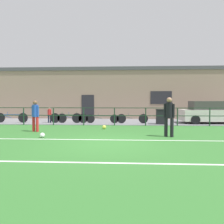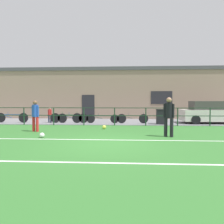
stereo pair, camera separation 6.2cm
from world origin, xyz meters
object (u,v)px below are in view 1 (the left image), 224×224
at_px(soccer_ball_spare, 42,135).
at_px(bicycle_parked_1, 66,118).
at_px(player_goalkeeper, 169,114).
at_px(parked_car_red, 212,113).
at_px(bicycle_parked_3, 102,119).
at_px(player_striker, 35,114).
at_px(bicycle_parked_2, 73,118).
at_px(soccer_ball_match, 104,127).
at_px(spectator_child, 49,114).
at_px(bicycle_parked_0, 12,118).
at_px(bicycle_parked_4, 132,118).
at_px(trash_bin_0, 161,117).

bearing_deg(soccer_ball_spare, bicycle_parked_1, 95.87).
distance_m(player_goalkeeper, parked_car_red, 7.33).
xyz_separation_m(parked_car_red, bicycle_parked_3, (-7.68, -0.45, -0.41)).
distance_m(player_striker, bicycle_parked_1, 4.37).
xyz_separation_m(soccer_ball_spare, bicycle_parked_3, (1.97, 6.14, 0.23)).
xyz_separation_m(player_striker, bicycle_parked_2, (0.90, 4.32, -0.54)).
relative_size(soccer_ball_match, soccer_ball_spare, 1.03).
xyz_separation_m(soccer_ball_match, soccer_ball_spare, (-2.39, -3.06, -0.00)).
height_order(soccer_ball_spare, spectator_child, spectator_child).
relative_size(soccer_ball_match, bicycle_parked_3, 0.10).
relative_size(parked_car_red, bicycle_parked_3, 1.88).
height_order(bicycle_parked_0, bicycle_parked_3, bicycle_parked_0).
bearing_deg(bicycle_parked_1, bicycle_parked_4, 0.00).
bearing_deg(soccer_ball_match, bicycle_parked_4, 61.48).
distance_m(player_goalkeeper, trash_bin_0, 5.19).
xyz_separation_m(player_goalkeeper, soccer_ball_spare, (-5.48, -0.56, -0.88)).
distance_m(spectator_child, bicycle_parked_4, 5.93).
relative_size(soccer_ball_match, bicycle_parked_2, 0.10).
distance_m(parked_car_red, bicycle_parked_3, 7.71).
height_order(spectator_child, bicycle_parked_0, spectator_child).
xyz_separation_m(bicycle_parked_1, bicycle_parked_2, (0.48, 0.00, -0.01)).
height_order(player_goalkeeper, bicycle_parked_3, player_goalkeeper).
xyz_separation_m(soccer_ball_match, spectator_child, (-4.25, 3.25, 0.54)).
bearing_deg(player_striker, player_goalkeeper, 8.33).
height_order(player_striker, bicycle_parked_4, player_striker).
relative_size(bicycle_parked_1, bicycle_parked_2, 1.04).
distance_m(parked_car_red, bicycle_parked_2, 9.81).
relative_size(spectator_child, parked_car_red, 0.26).
distance_m(bicycle_parked_0, bicycle_parked_4, 8.65).
relative_size(player_striker, soccer_ball_spare, 7.52).
bearing_deg(spectator_child, soccer_ball_match, 158.71).
height_order(soccer_ball_spare, bicycle_parked_3, bicycle_parked_3).
bearing_deg(player_striker, bicycle_parked_4, 59.47).
bearing_deg(bicycle_parked_0, bicycle_parked_1, 0.00).
bearing_deg(player_goalkeeper, spectator_child, 164.22).
bearing_deg(player_goalkeeper, bicycle_parked_0, 173.26).
height_order(bicycle_parked_2, bicycle_parked_3, bicycle_parked_2).
relative_size(player_goalkeeper, bicycle_parked_2, 0.80).
height_order(bicycle_parked_2, trash_bin_0, trash_bin_0).
relative_size(player_striker, parked_car_red, 0.37).
xyz_separation_m(spectator_child, bicycle_parked_2, (1.72, -0.17, -0.29)).
bearing_deg(soccer_ball_match, player_goalkeeper, -38.90).
bearing_deg(player_striker, bicycle_parked_0, 148.59).
xyz_separation_m(soccer_ball_spare, bicycle_parked_1, (-0.63, 6.14, 0.27)).
height_order(player_goalkeeper, soccer_ball_match, player_goalkeeper).
relative_size(parked_car_red, trash_bin_0, 4.30).
xyz_separation_m(player_striker, trash_bin_0, (7.02, 3.89, -0.38)).
bearing_deg(bicycle_parked_3, bicycle_parked_0, -180.00).
relative_size(player_striker, bicycle_parked_0, 0.67).
distance_m(bicycle_parked_1, bicycle_parked_2, 0.48).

